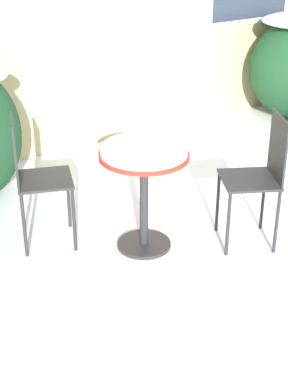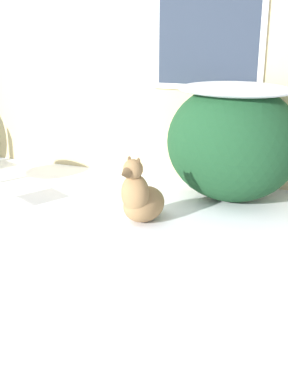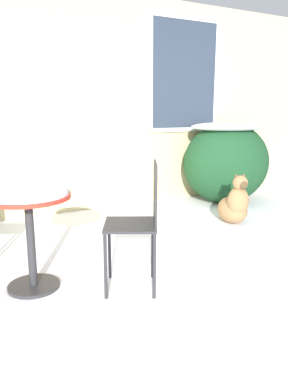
{
  "view_description": "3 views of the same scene",
  "coord_description": "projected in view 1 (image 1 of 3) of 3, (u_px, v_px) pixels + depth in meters",
  "views": [
    {
      "loc": [
        -3.1,
        -2.82,
        2.25
      ],
      "look_at": [
        -1.14,
        0.23,
        0.43
      ],
      "focal_mm": 55.0,
      "sensor_mm": 36.0,
      "label": 1
    },
    {
      "loc": [
        2.77,
        -2.85,
        1.61
      ],
      "look_at": [
        1.3,
        0.82,
        0.27
      ],
      "focal_mm": 45.0,
      "sensor_mm": 36.0,
      "label": 2
    },
    {
      "loc": [
        -1.62,
        -2.47,
        1.32
      ],
      "look_at": [
        0.0,
        0.6,
        0.55
      ],
      "focal_mm": 35.0,
      "sensor_mm": 36.0,
      "label": 3
    }
  ],
  "objects": [
    {
      "name": "patio_chair_near_table",
      "position": [
        34.0,
        175.0,
        4.06
      ],
      "size": [
        0.48,
        0.48,
        0.95
      ],
      "rotation": [
        0.0,
        0.0,
        1.23
      ],
      "color": "#2D2D30",
      "rests_on": "ground_plane"
    },
    {
      "name": "ground_plane",
      "position": [
        281.0,
        217.0,
        4.63
      ],
      "size": [
        16.0,
        16.0,
        0.0
      ],
      "primitive_type": "plane",
      "color": "white"
    },
    {
      "name": "patio_table",
      "position": [
        144.0,
        167.0,
        3.97
      ],
      "size": [
        0.61,
        0.61,
        0.77
      ],
      "color": "#2D2D30",
      "rests_on": "ground_plane"
    },
    {
      "name": "patio_chair_far_side",
      "position": [
        260.0,
        174.0,
        4.07
      ],
      "size": [
        0.51,
        0.51,
        0.95
      ],
      "rotation": [
        0.0,
        0.0,
        4.24
      ],
      "color": "#2D2D30",
      "rests_on": "ground_plane"
    }
  ]
}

